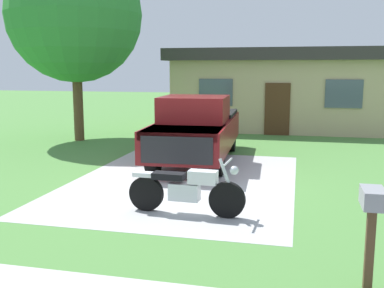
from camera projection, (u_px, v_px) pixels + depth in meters
The scene contains 7 objects.
ground_plane at pixel (184, 181), 10.82m from camera, with size 80.00×80.00×0.00m, color #4E843D.
driveway_pad at pixel (184, 181), 10.82m from camera, with size 5.19×7.15×0.01m, color #B2B2B2.
motorcycle at pixel (187, 189), 8.29m from camera, with size 2.21×0.70×1.09m.
pickup_truck at pixel (197, 128), 13.15m from camera, with size 2.29×5.72×1.90m.
mailbox at pixel (372, 212), 5.35m from camera, with size 0.26×0.48×1.26m.
shade_tree at pixel (75, 15), 16.30m from camera, with size 4.86×4.86×7.01m.
neighbor_house at pixel (280, 88), 20.48m from camera, with size 9.60×5.60×3.50m.
Camera 1 is at (2.60, -10.20, 2.65)m, focal length 42.33 mm.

